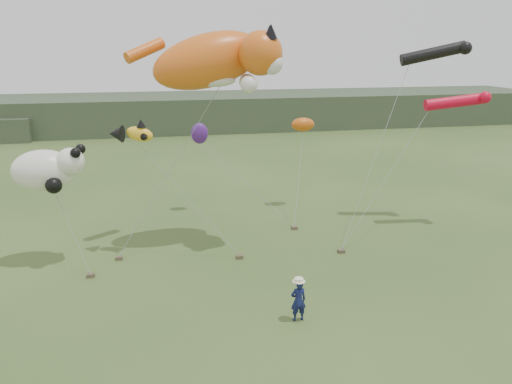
# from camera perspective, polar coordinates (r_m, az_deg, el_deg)

# --- Properties ---
(ground) EXTENTS (120.00, 120.00, 0.00)m
(ground) POSITION_cam_1_polar(r_m,az_deg,el_deg) (20.38, 3.54, -12.49)
(ground) COLOR #385123
(ground) RESTS_ON ground
(headland) EXTENTS (90.00, 13.00, 4.00)m
(headland) POSITION_cam_1_polar(r_m,az_deg,el_deg) (62.40, -10.19, 8.88)
(headland) COLOR #2D3D28
(headland) RESTS_ON ground
(festival_attendant) EXTENTS (0.62, 0.42, 1.62)m
(festival_attendant) POSITION_cam_1_polar(r_m,az_deg,el_deg) (18.86, 4.86, -12.25)
(festival_attendant) COLOR #121946
(festival_attendant) RESTS_ON ground
(sandbag_anchors) EXTENTS (12.15, 4.19, 0.17)m
(sandbag_anchors) POSITION_cam_1_polar(r_m,az_deg,el_deg) (24.66, -3.89, -6.93)
(sandbag_anchors) COLOR brown
(sandbag_anchors) RESTS_ON ground
(cat_kite) EXTENTS (7.28, 3.89, 3.71)m
(cat_kite) POSITION_cam_1_polar(r_m,az_deg,el_deg) (24.28, -4.14, 14.85)
(cat_kite) COLOR orange
(cat_kite) RESTS_ON ground
(fish_kite) EXTENTS (2.24, 1.46, 1.13)m
(fish_kite) POSITION_cam_1_polar(r_m,az_deg,el_deg) (24.03, -14.11, 6.52)
(fish_kite) COLOR yellow
(fish_kite) RESTS_ON ground
(tube_kites) EXTENTS (4.26, 2.96, 3.65)m
(tube_kites) POSITION_cam_1_polar(r_m,az_deg,el_deg) (29.63, 21.10, 12.54)
(tube_kites) COLOR black
(tube_kites) RESTS_ON ground
(panda_kite) EXTENTS (3.27, 2.12, 2.03)m
(panda_kite) POSITION_cam_1_polar(r_m,az_deg,el_deg) (24.30, -22.69, 2.40)
(panda_kite) COLOR white
(panda_kite) RESTS_ON ground
(misc_kites) EXTENTS (7.55, 1.02, 1.42)m
(misc_kites) POSITION_cam_1_polar(r_m,az_deg,el_deg) (30.35, 0.04, 7.27)
(misc_kites) COLOR #CA5711
(misc_kites) RESTS_ON ground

